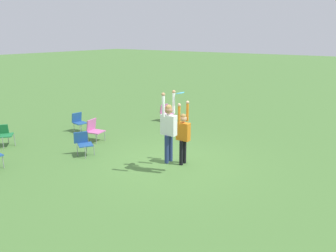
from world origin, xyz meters
The scene contains 9 objects.
ground_plane centered at (0.00, 0.00, 0.00)m, with size 120.00×120.00×0.00m, color #4C7A38.
person_jumping centered at (-0.57, -0.36, 1.46)m, with size 0.62×0.47×2.12m.
person_defending centered at (0.22, -0.35, 1.06)m, with size 0.58×0.43×2.01m.
frisbee centered at (-0.22, -0.51, 2.37)m, with size 0.25×0.24×0.07m.
camping_chair_0 centered at (0.72, 5.20, 0.47)m, with size 0.50×0.54×0.81m.
camping_chair_1 centered at (4.25, 3.20, 0.46)m, with size 0.53×0.56×0.80m.
camping_chair_2 centered at (0.22, 3.72, 0.48)m, with size 0.62×0.66×0.84m.
camping_chair_3 centered at (-1.06, 2.85, 0.47)m, with size 0.63×0.70×0.81m.
camping_chair_4 centered at (-2.11, 6.00, 0.48)m, with size 0.74×0.82×0.79m.
Camera 1 is at (-7.99, -5.59, 4.00)m, focal length 35.00 mm.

